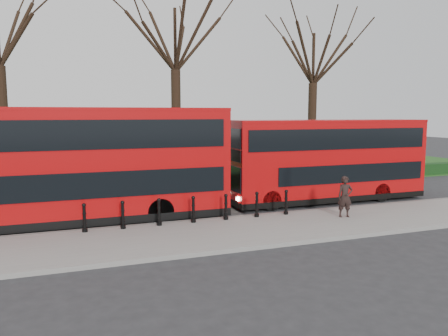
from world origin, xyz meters
name	(u,v)px	position (x,y,z in m)	size (l,w,h in m)	color
ground	(188,218)	(0.00, 0.00, 0.00)	(120.00, 120.00, 0.00)	#28282B
pavement	(210,235)	(0.00, -3.00, 0.07)	(60.00, 4.00, 0.15)	gray
kerb	(194,222)	(0.00, -1.00, 0.07)	(60.00, 0.25, 0.16)	slate
grass_verge	(135,172)	(0.00, 15.00, 0.03)	(60.00, 18.00, 0.06)	#1A4B19
hedge	(156,184)	(0.00, 6.80, 0.40)	(60.00, 0.90, 0.80)	black
yellow_line_outer	(192,222)	(0.00, -0.70, 0.01)	(60.00, 0.10, 0.01)	yellow
yellow_line_inner	(191,221)	(0.00, -0.50, 0.01)	(60.00, 0.10, 0.01)	yellow
tree_mid	(175,32)	(2.00, 10.00, 9.43)	(8.29, 8.29, 12.96)	black
tree_right	(314,53)	(12.00, 10.00, 8.63)	(7.60, 7.60, 11.87)	black
bollard_row	(193,210)	(-0.13, -1.35, 0.65)	(8.30, 0.15, 1.00)	black
bus_lead	(83,166)	(-4.12, 0.57, 2.33)	(11.60, 2.66, 4.62)	#AD090B
bus_rear	(328,161)	(7.55, 1.10, 2.05)	(10.25, 2.35, 4.07)	#AD090B
pedestrian	(345,197)	(6.00, -2.60, 1.00)	(0.62, 0.41, 1.69)	black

